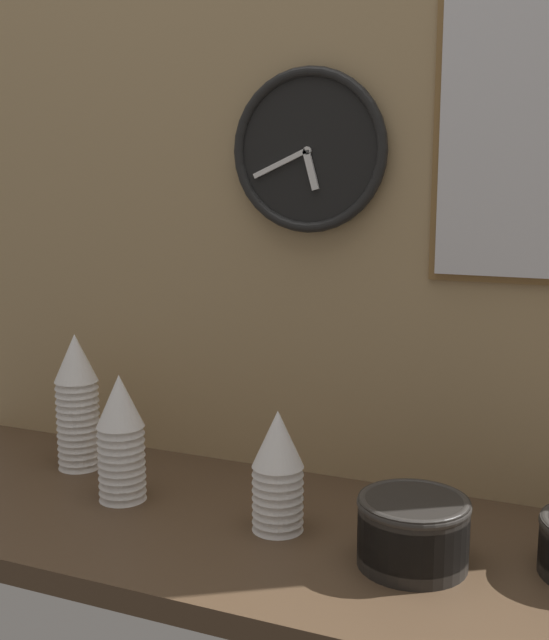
% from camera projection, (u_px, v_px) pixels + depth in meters
% --- Properties ---
extents(ground_plane, '(1.60, 0.56, 0.04)m').
position_uv_depth(ground_plane, '(258.00, 533.00, 1.37)').
color(ground_plane, '#4C3826').
extents(wall_tiled_back, '(1.60, 0.03, 1.05)m').
position_uv_depth(wall_tiled_back, '(314.00, 207.00, 1.52)').
color(wall_tiled_back, tan).
rests_on(wall_tiled_back, ground_plane).
extents(cup_stack_center_right, '(0.09, 0.09, 0.21)m').
position_uv_depth(cup_stack_center_right, '(278.00, 471.00, 1.32)').
color(cup_stack_center_right, white).
rests_on(cup_stack_center_right, ground_plane).
extents(cup_stack_left, '(0.09, 0.09, 0.28)m').
position_uv_depth(cup_stack_left, '(77.00, 401.00, 1.60)').
color(cup_stack_left, white).
rests_on(cup_stack_left, ground_plane).
extents(cup_stack_center_left, '(0.09, 0.09, 0.23)m').
position_uv_depth(cup_stack_center_left, '(121.00, 438.00, 1.45)').
color(cup_stack_center_left, white).
rests_on(cup_stack_center_left, ground_plane).
extents(bowl_stack_right, '(0.17, 0.17, 0.11)m').
position_uv_depth(bowl_stack_right, '(413.00, 530.00, 1.21)').
color(bowl_stack_right, black).
rests_on(bowl_stack_right, ground_plane).
extents(wall_clock, '(0.30, 0.03, 0.30)m').
position_uv_depth(wall_clock, '(308.00, 151.00, 1.47)').
color(wall_clock, black).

